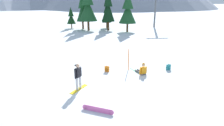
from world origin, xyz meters
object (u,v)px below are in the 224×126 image
(snowboarder_midground, at_px, (142,70))
(pine_tree_slender, at_px, (71,17))
(trail_marker_pole, at_px, (129,60))
(pine_tree_leaning, at_px, (108,8))
(pine_tree_broad, at_px, (82,9))
(backpack_orange, at_px, (107,69))
(pine_tree_short, at_px, (128,10))
(pine_tree_twin, at_px, (107,14))
(backpack_teal, at_px, (168,67))
(pine_tree_tall, at_px, (88,6))
(snowboarder_foreground, at_px, (78,76))
(loose_snowboard_near_left, at_px, (98,109))

(snowboarder_midground, relative_size, pine_tree_slender, 0.42)
(trail_marker_pole, xyz_separation_m, pine_tree_leaning, (0.79, 22.06, 3.30))
(pine_tree_leaning, xyz_separation_m, pine_tree_broad, (-4.79, 2.25, -0.36))
(backpack_orange, height_order, pine_tree_broad, pine_tree_broad)
(trail_marker_pole, relative_size, pine_tree_short, 0.24)
(backpack_orange, xyz_separation_m, pine_tree_twin, (2.58, 25.50, 2.63))
(pine_tree_short, distance_m, pine_tree_slender, 12.06)
(backpack_orange, xyz_separation_m, trail_marker_pole, (1.74, 0.16, 0.64))
(trail_marker_pole, bearing_deg, pine_tree_short, 78.55)
(trail_marker_pole, height_order, pine_tree_leaning, pine_tree_leaning)
(pine_tree_broad, xyz_separation_m, pine_tree_twin, (4.85, 1.03, -0.96))
(pine_tree_slender, bearing_deg, snowboarder_midground, -75.03)
(backpack_teal, bearing_deg, trail_marker_pole, 173.66)
(backpack_teal, bearing_deg, snowboarder_midground, -165.29)
(backpack_orange, bearing_deg, pine_tree_tall, 93.06)
(trail_marker_pole, bearing_deg, pine_tree_slender, 103.80)
(pine_tree_leaning, bearing_deg, trail_marker_pole, -92.06)
(snowboarder_foreground, xyz_separation_m, pine_tree_leaning, (4.58, 25.09, 3.28))
(snowboarder_foreground, xyz_separation_m, pine_tree_short, (7.78, 22.78, 2.95))
(pine_tree_short, height_order, pine_tree_tall, pine_tree_tall)
(loose_snowboard_near_left, relative_size, pine_tree_short, 0.22)
(snowboarder_midground, height_order, trail_marker_pole, trail_marker_pole)
(backpack_orange, bearing_deg, pine_tree_short, 73.93)
(pine_tree_short, bearing_deg, pine_tree_slender, 149.70)
(trail_marker_pole, relative_size, pine_tree_slender, 0.41)
(loose_snowboard_near_left, bearing_deg, pine_tree_slender, 96.48)
(pine_tree_short, bearing_deg, loose_snowboard_near_left, -104.85)
(snowboarder_midground, xyz_separation_m, pine_tree_slender, (-7.15, 26.76, 1.98))
(pine_tree_broad, bearing_deg, pine_tree_slender, 147.79)
(backpack_orange, relative_size, pine_tree_leaning, 0.06)
(backpack_teal, relative_size, pine_tree_slender, 0.11)
(loose_snowboard_near_left, bearing_deg, trail_marker_pole, 64.29)
(backpack_teal, bearing_deg, pine_tree_short, 87.73)
(loose_snowboard_near_left, relative_size, pine_tree_twin, 0.30)
(loose_snowboard_near_left, bearing_deg, snowboarder_foreground, 110.99)
(snowboarder_foreground, bearing_deg, backpack_teal, 20.97)
(backpack_teal, height_order, pine_tree_slender, pine_tree_slender)
(pine_tree_leaning, xyz_separation_m, pine_tree_slender, (-7.12, 3.72, -1.87))
(trail_marker_pole, distance_m, pine_tree_short, 20.36)
(snowboarder_midground, bearing_deg, loose_snowboard_near_left, -127.04)
(snowboarder_midground, distance_m, pine_tree_short, 21.26)
(pine_tree_slender, relative_size, pine_tree_twin, 0.81)
(pine_tree_broad, bearing_deg, trail_marker_pole, -80.65)
(pine_tree_short, bearing_deg, snowboarder_foreground, -108.87)
(trail_marker_pole, bearing_deg, pine_tree_leaning, 87.94)
(snowboarder_foreground, height_order, pine_tree_leaning, pine_tree_leaning)
(backpack_teal, height_order, pine_tree_tall, pine_tree_tall)
(pine_tree_twin, bearing_deg, pine_tree_short, -60.61)
(pine_tree_short, relative_size, pine_tree_tall, 0.87)
(pine_tree_broad, bearing_deg, snowboarder_foreground, -89.55)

